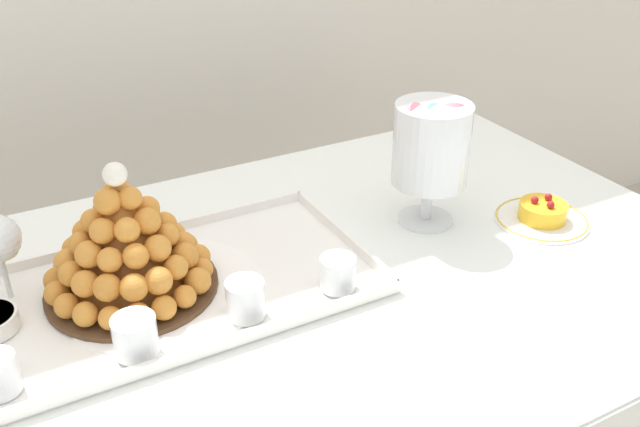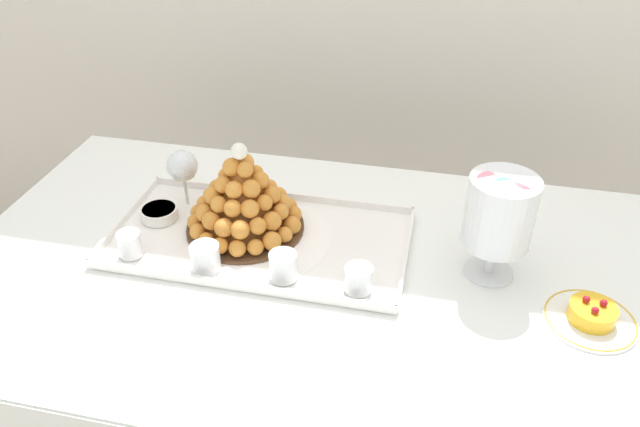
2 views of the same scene
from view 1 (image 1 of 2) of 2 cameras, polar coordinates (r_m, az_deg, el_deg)
buffet_table at (r=1.18m, az=-4.03°, el=-9.62°), size 1.57×0.90×0.75m
serving_tray at (r=1.13m, az=-12.44°, el=-6.19°), size 0.66×0.35×0.02m
croquembouche at (r=1.10m, az=-15.42°, el=-2.48°), size 0.27×0.27×0.22m
dessert_cup_mid_left at (r=1.00m, az=-14.69°, el=-9.64°), size 0.06×0.06×0.06m
dessert_cup_centre at (r=1.04m, az=-6.06°, el=-6.98°), size 0.06×0.06×0.06m
dessert_cup_mid_right at (r=1.10m, az=1.44°, el=-4.92°), size 0.06×0.06×0.05m
macaron_goblet at (r=1.25m, az=8.98°, el=5.39°), size 0.14×0.14×0.24m
fruit_tart_plate at (r=1.36m, az=17.51°, el=-0.15°), size 0.17×0.17×0.05m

